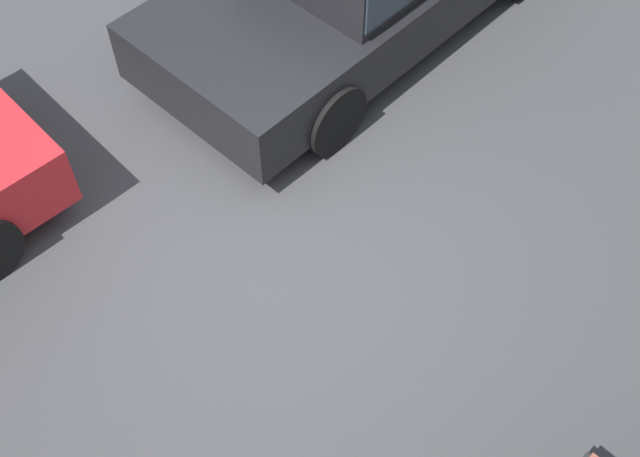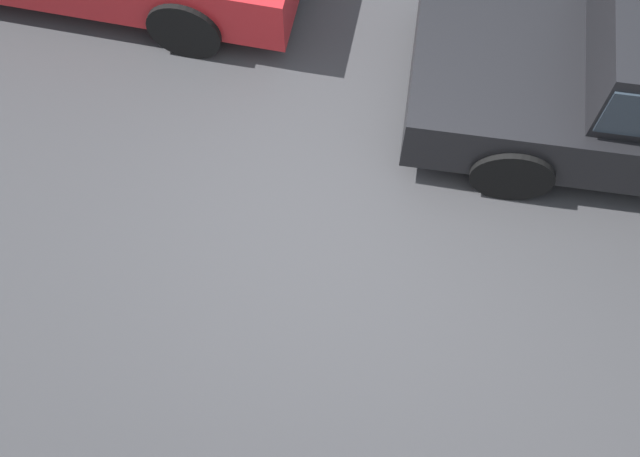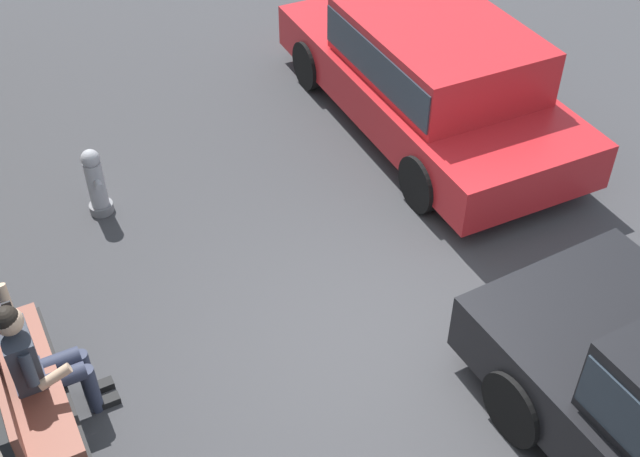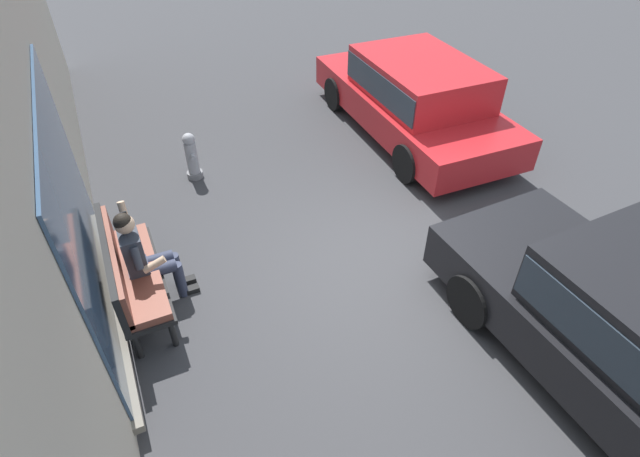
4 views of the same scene
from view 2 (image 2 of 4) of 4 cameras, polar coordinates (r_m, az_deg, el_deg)
ground_plane at (r=6.33m, az=1.76°, el=-0.51°), size 60.00×60.00×0.00m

